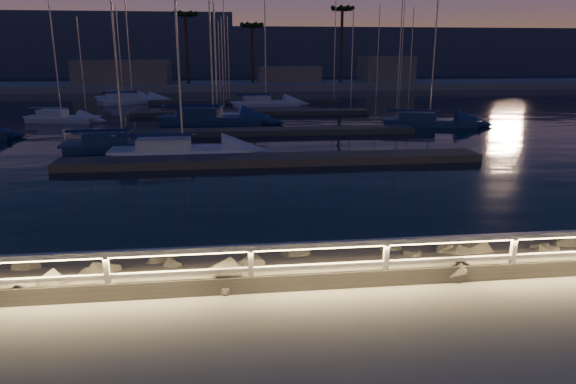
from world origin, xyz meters
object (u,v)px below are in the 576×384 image
object	(u,v)px
sailboat_k	(264,102)
sailboat_n	(131,100)
sailboat_f	(120,144)
sailboat_g	(211,118)
sailboat_c	(179,150)
sailboat_j	(215,115)
sailboat_m	(122,97)
sailboat_l	(427,121)
guard_rail	(339,253)
sailboat_i	(60,117)

from	to	relation	value
sailboat_k	sailboat_n	bearing A→B (deg)	156.01
sailboat_f	sailboat_g	size ratio (longest dim) A/B	0.78
sailboat_k	sailboat_c	bearing A→B (deg)	-109.98
sailboat_j	sailboat_m	world-z (taller)	sailboat_j
sailboat_m	sailboat_n	xyz separation A→B (m)	(1.82, -4.35, 0.02)
sailboat_f	sailboat_l	size ratio (longest dim) A/B	0.92
sailboat_n	sailboat_c	bearing A→B (deg)	-99.92
guard_rail	sailboat_n	size ratio (longest dim) A/B	3.44
sailboat_c	sailboat_f	world-z (taller)	sailboat_c
sailboat_n	sailboat_l	bearing A→B (deg)	-62.96
sailboat_i	sailboat_l	distance (m)	30.23
sailboat_k	sailboat_l	bearing A→B (deg)	-61.35
guard_rail	sailboat_c	bearing A→B (deg)	105.35
guard_rail	sailboat_j	world-z (taller)	sailboat_j
sailboat_c	sailboat_j	distance (m)	16.55
sailboat_j	sailboat_l	distance (m)	17.72
sailboat_m	sailboat_i	bearing A→B (deg)	-100.91
sailboat_k	sailboat_l	world-z (taller)	sailboat_l
sailboat_n	sailboat_f	bearing A→B (deg)	-105.49
sailboat_c	sailboat_g	world-z (taller)	sailboat_g
sailboat_i	sailboat_m	world-z (taller)	sailboat_m
sailboat_i	sailboat_n	distance (m)	16.17
sailboat_c	sailboat_f	xyz separation A→B (m)	(-3.66, 2.54, -0.01)
guard_rail	sailboat_i	xyz separation A→B (m)	(-16.15, 34.75, -0.98)
sailboat_m	sailboat_g	bearing A→B (deg)	-70.98
sailboat_c	sailboat_l	bearing A→B (deg)	29.92
sailboat_j	sailboat_m	bearing A→B (deg)	126.33
guard_rail	sailboat_l	distance (m)	32.05
guard_rail	sailboat_c	world-z (taller)	sailboat_c
sailboat_f	sailboat_n	xyz separation A→B (m)	(-4.42, 29.94, 0.02)
sailboat_c	guard_rail	bearing A→B (deg)	-75.17
sailboat_f	sailboat_i	xyz separation A→B (m)	(-7.51, 14.07, -0.01)
sailboat_g	sailboat_i	distance (m)	12.81
sailboat_k	sailboat_m	world-z (taller)	sailboat_k
sailboat_f	sailboat_n	size ratio (longest dim) A/B	0.92
sailboat_g	sailboat_l	world-z (taller)	sailboat_g
sailboat_i	sailboat_k	xyz separation A→B (m)	(17.96, 11.11, 0.02)
sailboat_g	sailboat_n	bearing A→B (deg)	128.28
sailboat_c	sailboat_f	bearing A→B (deg)	144.73
sailboat_c	sailboat_k	xyz separation A→B (m)	(6.79, 27.72, -0.01)
sailboat_g	sailboat_n	world-z (taller)	sailboat_g
guard_rail	sailboat_k	bearing A→B (deg)	87.75
sailboat_g	sailboat_j	xyz separation A→B (m)	(0.32, 2.41, -0.04)
sailboat_c	sailboat_l	distance (m)	21.48
sailboat_i	sailboat_f	bearing A→B (deg)	-49.25
sailboat_c	sailboat_n	xyz separation A→B (m)	(-8.08, 32.48, 0.01)
sailboat_k	sailboat_n	world-z (taller)	sailboat_k
sailboat_i	sailboat_k	bearing A→B (deg)	44.41
guard_rail	sailboat_g	distance (m)	32.41
sailboat_f	sailboat_j	xyz separation A→B (m)	(5.36, 13.93, 0.01)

